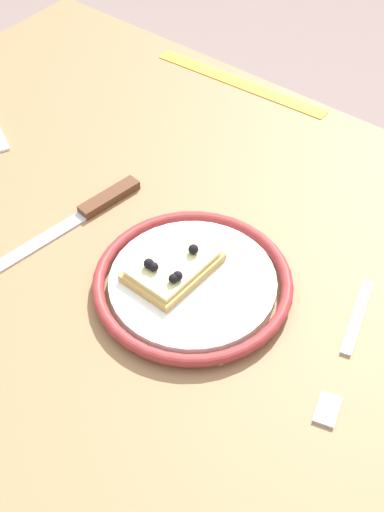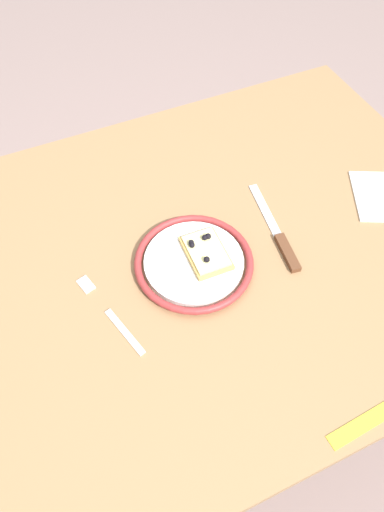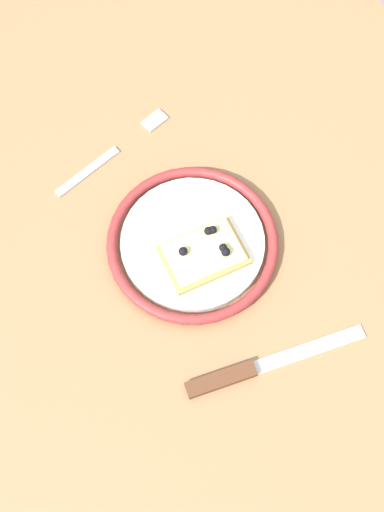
# 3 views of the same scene
# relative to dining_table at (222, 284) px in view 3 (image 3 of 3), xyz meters

# --- Properties ---
(ground_plane) EXTENTS (6.00, 6.00, 0.00)m
(ground_plane) POSITION_rel_dining_table_xyz_m (0.00, 0.00, -0.67)
(ground_plane) COLOR gray
(dining_table) EXTENTS (1.16, 0.88, 0.75)m
(dining_table) POSITION_rel_dining_table_xyz_m (0.00, 0.00, 0.00)
(dining_table) COLOR #936D47
(dining_table) RESTS_ON ground_plane
(plate) EXTENTS (0.23, 0.23, 0.02)m
(plate) POSITION_rel_dining_table_xyz_m (-0.04, -0.03, 0.09)
(plate) COLOR white
(plate) RESTS_ON dining_table
(pizza_slice_near) EXTENTS (0.08, 0.11, 0.03)m
(pizza_slice_near) POSITION_rel_dining_table_xyz_m (-0.02, -0.02, 0.10)
(pizza_slice_near) COLOR tan
(pizza_slice_near) RESTS_ON plate
(knife) EXTENTS (0.05, 0.24, 0.01)m
(knife) POSITION_rel_dining_table_xyz_m (0.14, -0.05, 0.08)
(knife) COLOR silver
(knife) RESTS_ON dining_table
(fork) EXTENTS (0.07, 0.20, 0.00)m
(fork) POSITION_rel_dining_table_xyz_m (-0.23, -0.06, 0.08)
(fork) COLOR #BCBCBC
(fork) RESTS_ON dining_table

